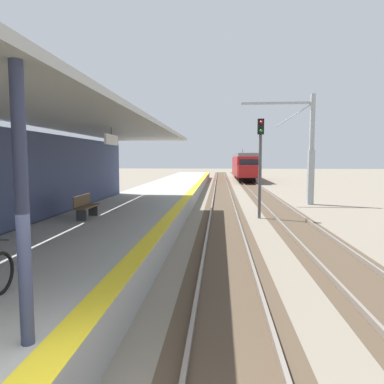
# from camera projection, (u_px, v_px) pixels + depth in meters

# --- Properties ---
(station_platform) EXTENTS (5.00, 80.00, 0.91)m
(station_platform) POSITION_uv_depth(u_px,v_px,m) (143.00, 208.00, 19.52)
(station_platform) COLOR #999993
(station_platform) RESTS_ON ground
(station_building_with_canopy) EXTENTS (4.85, 24.00, 4.43)m
(station_building_with_canopy) POSITION_uv_depth(u_px,v_px,m) (26.00, 175.00, 11.01)
(station_building_with_canopy) COLOR #4C4C4C
(station_building_with_canopy) RESTS_ON ground
(track_pair_nearest_platform) EXTENTS (2.34, 120.00, 0.16)m
(track_pair_nearest_platform) POSITION_uv_depth(u_px,v_px,m) (223.00, 206.00, 23.19)
(track_pair_nearest_platform) COLOR #4C3D2D
(track_pair_nearest_platform) RESTS_ON ground
(track_pair_middle) EXTENTS (2.34, 120.00, 0.16)m
(track_pair_middle) POSITION_uv_depth(u_px,v_px,m) (276.00, 207.00, 22.93)
(track_pair_middle) COLOR #4C3D2D
(track_pair_middle) RESTS_ON ground
(approaching_train) EXTENTS (2.93, 19.60, 4.76)m
(approaching_train) POSITION_uv_depth(u_px,v_px,m) (244.00, 165.00, 52.92)
(approaching_train) COLOR maroon
(approaching_train) RESTS_ON ground
(rail_signal_post) EXTENTS (0.32, 0.34, 5.20)m
(rail_signal_post) POSITION_uv_depth(u_px,v_px,m) (260.00, 158.00, 18.61)
(rail_signal_post) COLOR #4C4C4C
(rail_signal_post) RESTS_ON ground
(catenary_pylon_far_side) EXTENTS (5.00, 0.40, 7.50)m
(catenary_pylon_far_side) POSITION_uv_depth(u_px,v_px,m) (307.00, 152.00, 24.36)
(catenary_pylon_far_side) COLOR #9EA3A8
(catenary_pylon_far_side) RESTS_ON ground
(platform_bench) EXTENTS (0.45, 1.60, 0.88)m
(platform_bench) POSITION_uv_depth(u_px,v_px,m) (85.00, 206.00, 13.48)
(platform_bench) COLOR brown
(platform_bench) RESTS_ON station_platform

